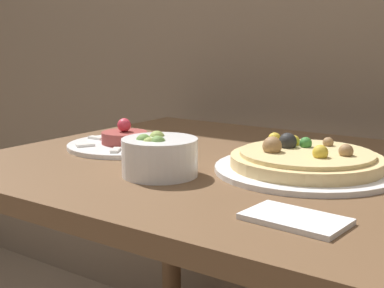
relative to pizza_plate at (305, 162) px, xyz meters
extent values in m
cube|color=brown|center=(-0.13, 0.00, -0.04)|extent=(1.02, 0.83, 0.03)
cylinder|color=brown|center=(-0.59, 0.35, -0.40)|extent=(0.06, 0.06, 0.69)
cylinder|color=white|center=(0.00, 0.00, -0.01)|extent=(0.34, 0.34, 0.01)
cylinder|color=#E5C17F|center=(0.00, 0.00, 0.00)|extent=(0.28, 0.28, 0.02)
cylinder|color=#E0C684|center=(0.00, 0.00, 0.02)|extent=(0.25, 0.25, 0.01)
sphere|color=#997047|center=(0.07, 0.01, 0.03)|extent=(0.03, 0.03, 0.03)
sphere|color=#997047|center=(0.01, 0.07, 0.03)|extent=(0.02, 0.02, 0.02)
sphere|color=gold|center=(-0.04, 0.04, 0.03)|extent=(0.02, 0.02, 0.02)
sphere|color=#387F33|center=(-0.02, 0.04, 0.03)|extent=(0.02, 0.02, 0.02)
sphere|color=gold|center=(0.04, -0.03, 0.03)|extent=(0.03, 0.03, 0.03)
sphere|color=gold|center=(-0.06, 0.05, 0.03)|extent=(0.02, 0.02, 0.02)
sphere|color=#997047|center=(-0.05, -0.04, 0.03)|extent=(0.04, 0.04, 0.04)
sphere|color=gold|center=(-0.08, 0.04, 0.03)|extent=(0.03, 0.03, 0.03)
sphere|color=black|center=(-0.04, 0.01, 0.03)|extent=(0.04, 0.04, 0.04)
cylinder|color=white|center=(-0.43, -0.02, -0.01)|extent=(0.26, 0.26, 0.01)
cylinder|color=#933D38|center=(-0.43, -0.02, 0.00)|extent=(0.10, 0.10, 0.03)
sphere|color=#E0384C|center=(-0.43, -0.02, 0.03)|extent=(0.03, 0.03, 0.03)
cube|color=white|center=(-0.34, -0.02, -0.01)|extent=(0.04, 0.02, 0.01)
cube|color=white|center=(-0.38, 0.06, -0.01)|extent=(0.03, 0.04, 0.01)
cube|color=white|center=(-0.47, 0.06, -0.01)|extent=(0.03, 0.04, 0.01)
cube|color=white|center=(-0.52, -0.02, -0.01)|extent=(0.04, 0.02, 0.01)
cube|color=white|center=(-0.47, -0.10, -0.01)|extent=(0.03, 0.04, 0.01)
cube|color=white|center=(-0.38, -0.10, -0.01)|extent=(0.03, 0.04, 0.01)
cylinder|color=white|center=(-0.21, -0.17, 0.01)|extent=(0.14, 0.14, 0.07)
sphere|color=#8EA34C|center=(-0.21, -0.20, 0.04)|extent=(0.03, 0.03, 0.03)
sphere|color=#8EA34C|center=(-0.23, -0.16, 0.04)|extent=(0.03, 0.03, 0.03)
sphere|color=#668E42|center=(-0.23, -0.20, 0.04)|extent=(0.03, 0.03, 0.03)
sphere|color=#668E42|center=(-0.20, -0.19, 0.04)|extent=(0.03, 0.03, 0.03)
cube|color=white|center=(0.10, -0.27, -0.02)|extent=(0.14, 0.09, 0.01)
camera|label=1|loc=(0.38, -0.91, 0.23)|focal=50.00mm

